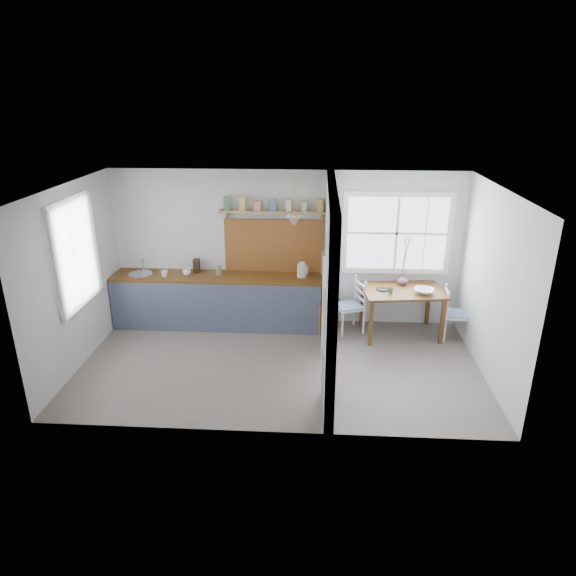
# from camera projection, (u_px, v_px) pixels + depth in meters

# --- Properties ---
(floor) EXTENTS (5.80, 3.20, 0.01)m
(floor) POSITION_uv_depth(u_px,v_px,m) (280.00, 364.00, 7.55)
(floor) COLOR slate
(floor) RESTS_ON ground
(ceiling) EXTENTS (5.80, 3.20, 0.01)m
(ceiling) POSITION_uv_depth(u_px,v_px,m) (278.00, 187.00, 6.61)
(ceiling) COLOR silver
(ceiling) RESTS_ON walls
(walls) EXTENTS (5.81, 3.21, 2.60)m
(walls) POSITION_uv_depth(u_px,v_px,m) (279.00, 282.00, 7.08)
(walls) COLOR silver
(walls) RESTS_ON floor
(partition) EXTENTS (0.12, 3.20, 2.60)m
(partition) POSITION_uv_depth(u_px,v_px,m) (330.00, 271.00, 7.04)
(partition) COLOR silver
(partition) RESTS_ON floor
(kitchen_window) EXTENTS (0.10, 1.16, 1.50)m
(kitchen_window) POSITION_uv_depth(u_px,v_px,m) (73.00, 254.00, 7.12)
(kitchen_window) COLOR white
(kitchen_window) RESTS_ON walls
(nook_window) EXTENTS (1.76, 0.10, 1.30)m
(nook_window) POSITION_uv_depth(u_px,v_px,m) (397.00, 233.00, 8.32)
(nook_window) COLOR white
(nook_window) RESTS_ON walls
(counter) EXTENTS (3.50, 0.60, 0.90)m
(counter) POSITION_uv_depth(u_px,v_px,m) (219.00, 300.00, 8.69)
(counter) COLOR #573812
(counter) RESTS_ON floor
(sink) EXTENTS (0.40, 0.40, 0.02)m
(sink) POSITION_uv_depth(u_px,v_px,m) (141.00, 275.00, 8.58)
(sink) COLOR silver
(sink) RESTS_ON counter
(backsplash) EXTENTS (1.65, 0.03, 0.90)m
(backsplash) POSITION_uv_depth(u_px,v_px,m) (274.00, 246.00, 8.54)
(backsplash) COLOR #905D29
(backsplash) RESTS_ON walls
(shelf) EXTENTS (1.75, 0.20, 0.21)m
(shelf) POSITION_uv_depth(u_px,v_px,m) (273.00, 208.00, 8.23)
(shelf) COLOR #AC804C
(shelf) RESTS_ON walls
(pendant_lamp) EXTENTS (0.26, 0.26, 0.16)m
(pendant_lamp) POSITION_uv_depth(u_px,v_px,m) (294.00, 221.00, 7.93)
(pendant_lamp) COLOR beige
(pendant_lamp) RESTS_ON ceiling
(utensil_rail) EXTENTS (0.02, 0.50, 0.02)m
(utensil_rail) POSITION_uv_depth(u_px,v_px,m) (323.00, 253.00, 7.83)
(utensil_rail) COLOR silver
(utensil_rail) RESTS_ON partition
(dining_table) EXTENTS (1.35, 0.99, 0.79)m
(dining_table) POSITION_uv_depth(u_px,v_px,m) (401.00, 312.00, 8.35)
(dining_table) COLOR #573812
(dining_table) RESTS_ON floor
(chair_left) EXTENTS (0.54, 0.54, 0.91)m
(chair_left) POSITION_uv_depth(u_px,v_px,m) (349.00, 305.00, 8.46)
(chair_left) COLOR white
(chair_left) RESTS_ON floor
(chair_right) EXTENTS (0.43, 0.43, 0.87)m
(chair_right) POSITION_uv_depth(u_px,v_px,m) (456.00, 313.00, 8.21)
(chair_right) COLOR white
(chair_right) RESTS_ON floor
(kettle) EXTENTS (0.24, 0.21, 0.25)m
(kettle) POSITION_uv_depth(u_px,v_px,m) (302.00, 270.00, 8.40)
(kettle) COLOR silver
(kettle) RESTS_ON counter
(mug_a) EXTENTS (0.14, 0.14, 0.11)m
(mug_a) POSITION_uv_depth(u_px,v_px,m) (164.00, 274.00, 8.43)
(mug_a) COLOR silver
(mug_a) RESTS_ON counter
(mug_b) EXTENTS (0.16, 0.16, 0.11)m
(mug_b) POSITION_uv_depth(u_px,v_px,m) (187.00, 272.00, 8.51)
(mug_b) COLOR white
(mug_b) RESTS_ON counter
(knife_block) EXTENTS (0.11, 0.15, 0.22)m
(knife_block) POSITION_uv_depth(u_px,v_px,m) (197.00, 266.00, 8.63)
(knife_block) COLOR #392419
(knife_block) RESTS_ON counter
(jar) EXTENTS (0.12, 0.12, 0.16)m
(jar) POSITION_uv_depth(u_px,v_px,m) (219.00, 270.00, 8.51)
(jar) COLOR #766D56
(jar) RESTS_ON counter
(towel_magenta) EXTENTS (0.02, 0.03, 0.61)m
(towel_magenta) POSITION_uv_depth(u_px,v_px,m) (320.00, 320.00, 8.34)
(towel_magenta) COLOR #CF1B63
(towel_magenta) RESTS_ON counter
(towel_orange) EXTENTS (0.02, 0.03, 0.55)m
(towel_orange) POSITION_uv_depth(u_px,v_px,m) (320.00, 323.00, 8.31)
(towel_orange) COLOR #C87419
(towel_orange) RESTS_ON counter
(bowl) EXTENTS (0.38, 0.38, 0.07)m
(bowl) POSITION_uv_depth(u_px,v_px,m) (424.00, 291.00, 8.05)
(bowl) COLOR white
(bowl) RESTS_ON dining_table
(table_cup) EXTENTS (0.10, 0.10, 0.09)m
(table_cup) POSITION_uv_depth(u_px,v_px,m) (390.00, 290.00, 8.05)
(table_cup) COLOR #4E794C
(table_cup) RESTS_ON dining_table
(plate) EXTENTS (0.21, 0.21, 0.02)m
(plate) POSITION_uv_depth(u_px,v_px,m) (383.00, 289.00, 8.20)
(plate) COLOR black
(plate) RESTS_ON dining_table
(vase) EXTENTS (0.21, 0.21, 0.17)m
(vase) POSITION_uv_depth(u_px,v_px,m) (403.00, 280.00, 8.38)
(vase) COLOR #5C4265
(vase) RESTS_ON dining_table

